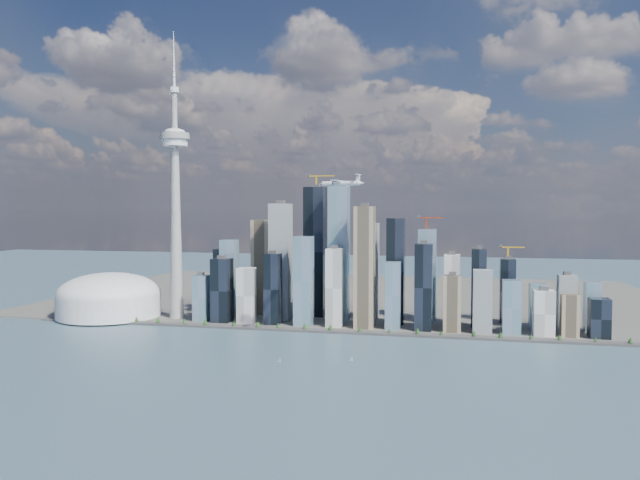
% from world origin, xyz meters
% --- Properties ---
extents(ground, '(4000.00, 4000.00, 0.00)m').
position_xyz_m(ground, '(0.00, 0.00, 0.00)').
color(ground, '#35515D').
rests_on(ground, ground).
extents(seawall, '(1100.00, 22.00, 4.00)m').
position_xyz_m(seawall, '(0.00, 250.00, 2.00)').
color(seawall, '#383838').
rests_on(seawall, ground).
extents(land, '(1400.00, 900.00, 3.00)m').
position_xyz_m(land, '(0.00, 700.00, 1.50)').
color(land, '#4C4C47').
rests_on(land, ground).
extents(shoreline_trees, '(960.53, 7.20, 8.80)m').
position_xyz_m(shoreline_trees, '(0.00, 250.00, 8.78)').
color(shoreline_trees, '#3F2D1E').
rests_on(shoreline_trees, seawall).
extents(skyscraper_cluster, '(736.00, 142.00, 281.19)m').
position_xyz_m(skyscraper_cluster, '(59.61, 336.81, 87.76)').
color(skyscraper_cluster, black).
rests_on(skyscraper_cluster, land).
extents(needle_tower, '(56.00, 56.00, 550.50)m').
position_xyz_m(needle_tower, '(-300.00, 310.00, 235.84)').
color(needle_tower, gray).
rests_on(needle_tower, land).
extents(dome_stadium, '(200.00, 200.00, 86.00)m').
position_xyz_m(dome_stadium, '(-440.00, 300.00, 39.44)').
color(dome_stadium, silver).
rests_on(dome_stadium, land).
extents(airplane, '(72.07, 63.85, 17.56)m').
position_xyz_m(airplane, '(56.57, 149.10, 256.45)').
color(airplane, silver).
rests_on(airplane, ground).
extents(sailboat_west, '(5.79, 3.38, 8.21)m').
position_xyz_m(sailboat_west, '(-9.75, 30.78, 2.63)').
color(sailboat_west, silver).
rests_on(sailboat_west, ground).
extents(sailboat_east, '(6.28, 3.48, 8.84)m').
position_xyz_m(sailboat_east, '(88.24, 60.45, 2.84)').
color(sailboat_east, silver).
rests_on(sailboat_east, ground).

